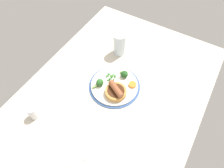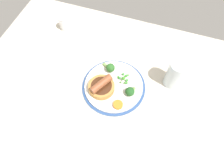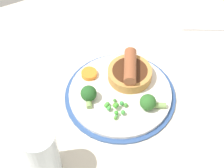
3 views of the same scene
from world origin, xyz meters
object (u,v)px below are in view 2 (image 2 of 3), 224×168
at_px(broccoli_floret_near, 110,68).
at_px(salt_shaker, 64,23).
at_px(broccoli_floret_far, 130,92).
at_px(pea_pile, 124,78).
at_px(fork, 30,81).
at_px(sausage_pudding, 101,86).
at_px(carrot_slice_0, 118,105).
at_px(drinking_glass, 175,74).
at_px(dinner_plate, 114,86).

height_order(broccoli_floret_near, salt_shaker, salt_shaker).
bearing_deg(broccoli_floret_far, pea_pile, -123.00).
bearing_deg(salt_shaker, pea_pile, 151.68).
xyz_separation_m(pea_pile, broccoli_floret_near, (0.07, -0.03, 0.01)).
height_order(pea_pile, fork, pea_pile).
xyz_separation_m(sausage_pudding, broccoli_floret_near, (-0.00, -0.09, -0.00)).
bearing_deg(carrot_slice_0, broccoli_floret_near, -60.32).
bearing_deg(drinking_glass, broccoli_floret_near, 7.19).
xyz_separation_m(dinner_plate, fork, (0.32, 0.08, -0.00)).
bearing_deg(dinner_plate, drinking_glass, -156.14).
bearing_deg(broccoli_floret_far, broccoli_floret_near, -105.93).
xyz_separation_m(dinner_plate, carrot_slice_0, (-0.04, 0.08, 0.01)).
distance_m(dinner_plate, fork, 0.33).
distance_m(broccoli_floret_near, fork, 0.32).
distance_m(carrot_slice_0, drinking_glass, 0.24).
relative_size(dinner_plate, fork, 1.37).
bearing_deg(drinking_glass, broccoli_floret_far, 37.89).
bearing_deg(drinking_glass, pea_pile, 17.47).
height_order(pea_pile, carrot_slice_0, pea_pile).
bearing_deg(sausage_pudding, fork, -50.49).
relative_size(drinking_glass, salt_shaker, 1.92).
distance_m(broccoli_floret_far, drinking_glass, 0.18).
bearing_deg(carrot_slice_0, broccoli_floret_far, -115.10).
relative_size(broccoli_floret_far, fork, 0.27).
xyz_separation_m(broccoli_floret_near, fork, (0.29, 0.15, -0.03)).
relative_size(broccoli_floret_near, drinking_glass, 0.45).
xyz_separation_m(broccoli_floret_far, carrot_slice_0, (0.03, 0.06, -0.01)).
xyz_separation_m(sausage_pudding, drinking_glass, (-0.25, -0.12, 0.03)).
relative_size(fork, salt_shaker, 2.78).
xyz_separation_m(carrot_slice_0, drinking_glass, (-0.17, -0.17, 0.04)).
distance_m(broccoli_floret_far, fork, 0.40).
bearing_deg(carrot_slice_0, pea_pile, -84.14).
xyz_separation_m(broccoli_floret_far, salt_shaker, (0.38, -0.24, 0.00)).
distance_m(broccoli_floret_near, carrot_slice_0, 0.16).
bearing_deg(salt_shaker, fork, 88.24).
bearing_deg(sausage_pudding, carrot_slice_0, 89.27).
bearing_deg(broccoli_floret_near, salt_shaker, 176.86).
distance_m(dinner_plate, broccoli_floret_near, 0.08).
height_order(dinner_plate, salt_shaker, salt_shaker).
height_order(dinner_plate, broccoli_floret_near, broccoli_floret_near).
bearing_deg(drinking_glass, dinner_plate, 23.86).
height_order(broccoli_floret_near, drinking_glass, drinking_glass).
relative_size(carrot_slice_0, drinking_glass, 0.29).
height_order(broccoli_floret_far, drinking_glass, drinking_glass).
relative_size(sausage_pudding, broccoli_floret_near, 1.79).
distance_m(sausage_pudding, broccoli_floret_far, 0.11).
relative_size(dinner_plate, pea_pile, 5.08).
xyz_separation_m(pea_pile, carrot_slice_0, (-0.01, 0.11, -0.00)).
bearing_deg(broccoli_floret_near, fork, -126.33).
height_order(pea_pile, drinking_glass, drinking_glass).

